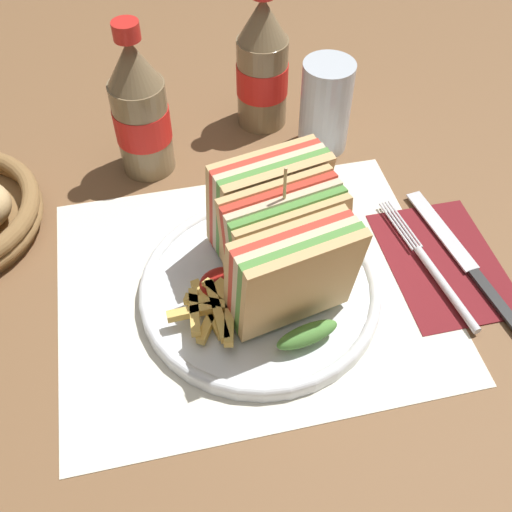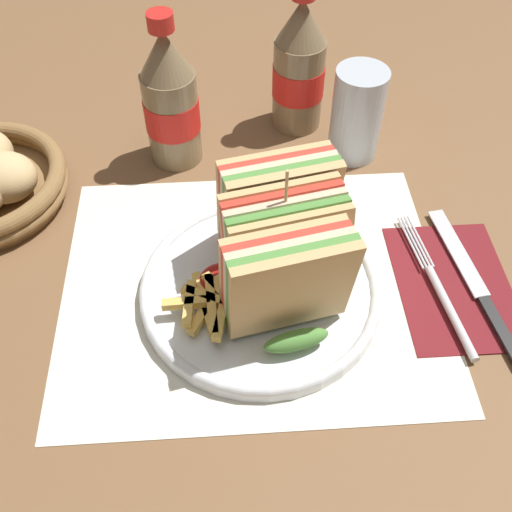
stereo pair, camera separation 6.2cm
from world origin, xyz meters
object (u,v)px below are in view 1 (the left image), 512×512
Objects in this scene: knife at (463,258)px; coke_bottle_far at (262,66)px; coke_bottle_near at (140,111)px; glass_near at (325,112)px; club_sandwich at (281,241)px; fork at (436,274)px; plate_main at (260,288)px.

coke_bottle_far reaches higher than knife.
glass_near is (0.23, -0.01, -0.03)m from coke_bottle_near.
club_sandwich reaches higher than knife.
knife is at bearing -2.09° from club_sandwich.
fork is 0.91× the size of knife.
glass_near reaches higher than knife.
coke_bottle_near is 0.17m from coke_bottle_far.
coke_bottle_near reaches higher than club_sandwich.
coke_bottle_near reaches higher than plate_main.
knife is (0.04, 0.02, -0.00)m from fork.
knife is 0.35m from coke_bottle_far.
coke_bottle_far is at bearing 80.72° from club_sandwich.
fork is at bearing -6.25° from plate_main.
fork is at bearing -8.03° from club_sandwich.
fork is 1.62× the size of glass_near.
coke_bottle_near is 1.00× the size of coke_bottle_far.
glass_near is at bearing 104.45° from knife.
coke_bottle_near is at bearing 116.52° from club_sandwich.
knife is 0.25m from glass_near.
knife is 1.79× the size of glass_near.
coke_bottle_near reaches higher than glass_near.
fork is at bearing -41.89° from coke_bottle_near.
coke_bottle_near is (-0.09, 0.23, 0.07)m from plate_main.
club_sandwich is at bearing 7.73° from plate_main.
coke_bottle_far is (-0.16, 0.30, 0.08)m from knife.
knife is (0.21, -0.01, -0.07)m from club_sandwich.
coke_bottle_far is (-0.12, 0.32, 0.08)m from fork.
glass_near is at bearing 94.60° from fork.
glass_near is at bearing -46.09° from coke_bottle_far.
plate_main is at bearing 165.90° from fork.
coke_bottle_far is (0.05, 0.29, 0.01)m from club_sandwich.
glass_near is at bearing -1.83° from coke_bottle_near.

